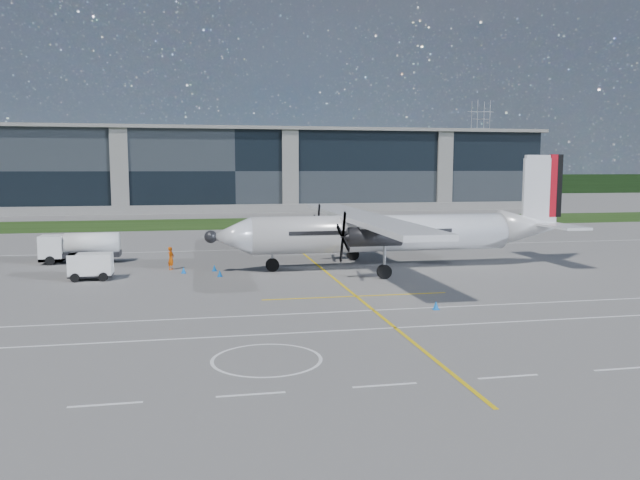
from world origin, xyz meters
name	(u,v)px	position (x,y,z in m)	size (l,w,h in m)	color
ground	(249,228)	(0.00, 40.00, 0.00)	(400.00, 400.00, 0.00)	#605E5B
grass_strip	(245,223)	(0.00, 48.00, 0.02)	(400.00, 18.00, 0.04)	#19330E
terminal_building	(232,171)	(0.00, 80.00, 7.50)	(120.00, 20.00, 15.00)	black
tree_line	(221,185)	(0.00, 140.00, 3.00)	(400.00, 6.00, 6.00)	black
pylon_east	(480,147)	(85.00, 150.00, 15.00)	(9.00, 4.60, 30.00)	gray
yellow_taxiway_centerline	(311,260)	(3.00, 10.00, 0.01)	(0.20, 70.00, 0.01)	yellow
white_lane_line	(338,331)	(0.00, -14.00, 0.01)	(90.00, 0.15, 0.01)	white
turboprop_aircraft	(394,211)	(8.79, 4.44, 4.61)	(29.65, 30.74, 9.22)	silver
fuel_tanker_truck	(75,248)	(-17.17, 12.23, 1.28)	(6.85, 2.23, 2.57)	white
baggage_tug	(91,267)	(-14.47, 3.48, 0.96)	(3.20, 1.92, 1.92)	white
ground_crew_person	(171,257)	(-8.94, 6.97, 1.05)	(0.85, 0.61, 2.10)	#F25907
safety_cone_nose_port	(220,273)	(-5.23, 2.99, 0.25)	(0.36, 0.36, 0.50)	blue
safety_cone_stbdwing	(327,244)	(6.29, 19.09, 0.25)	(0.36, 0.36, 0.50)	blue
safety_cone_fwd	(184,270)	(-7.93, 5.02, 0.25)	(0.36, 0.36, 0.50)	blue
safety_cone_portwing	(436,305)	(6.58, -10.47, 0.25)	(0.36, 0.36, 0.50)	blue
safety_cone_nose_stbd	(214,268)	(-5.56, 5.59, 0.25)	(0.36, 0.36, 0.50)	blue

